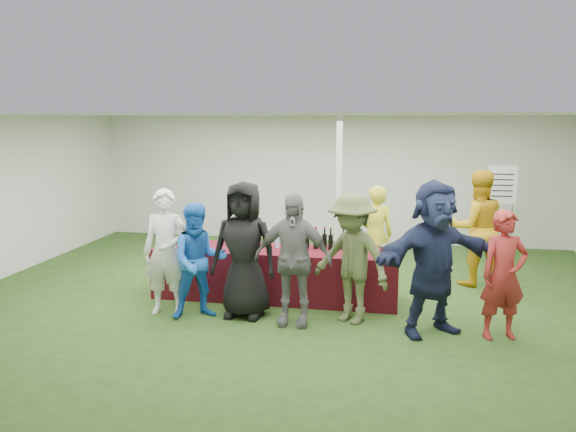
% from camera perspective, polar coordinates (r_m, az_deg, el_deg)
% --- Properties ---
extents(ground, '(60.00, 60.00, 0.00)m').
position_cam_1_polar(ground, '(8.48, 0.79, -8.28)').
color(ground, '#284719').
rests_on(ground, ground).
extents(tent, '(10.00, 10.00, 10.00)m').
position_cam_1_polar(tent, '(9.27, 5.16, 1.84)').
color(tent, white).
rests_on(tent, ground).
extents(serving_table, '(3.60, 0.80, 0.75)m').
position_cam_1_polar(serving_table, '(8.36, -1.35, -5.87)').
color(serving_table, '#550B16').
rests_on(serving_table, ground).
extents(wine_bottles, '(0.94, 0.14, 0.32)m').
position_cam_1_polar(wine_bottles, '(8.26, 3.65, -2.54)').
color(wine_bottles, black).
rests_on(wine_bottles, serving_table).
extents(wine_glasses, '(2.75, 0.15, 0.16)m').
position_cam_1_polar(wine_glasses, '(8.10, -4.69, -2.87)').
color(wine_glasses, silver).
rests_on(wine_glasses, serving_table).
extents(water_bottle, '(0.07, 0.07, 0.23)m').
position_cam_1_polar(water_bottle, '(8.32, -1.11, -2.55)').
color(water_bottle, silver).
rests_on(water_bottle, serving_table).
extents(bar_towel, '(0.25, 0.18, 0.03)m').
position_cam_1_polar(bar_towel, '(8.14, 9.25, -3.61)').
color(bar_towel, white).
rests_on(bar_towel, serving_table).
extents(dump_bucket, '(0.26, 0.26, 0.18)m').
position_cam_1_polar(dump_bucket, '(7.86, 10.16, -3.57)').
color(dump_bucket, slate).
rests_on(dump_bucket, serving_table).
extents(wine_list_sign, '(0.50, 0.03, 1.80)m').
position_cam_1_polar(wine_list_sign, '(10.87, 20.91, 2.25)').
color(wine_list_sign, slate).
rests_on(wine_list_sign, ground).
extents(staff_pourer, '(0.66, 0.51, 1.60)m').
position_cam_1_polar(staff_pourer, '(9.10, 8.85, -1.91)').
color(staff_pourer, gold).
rests_on(staff_pourer, ground).
extents(staff_back, '(1.04, 0.89, 1.86)m').
position_cam_1_polar(staff_back, '(9.40, 18.61, -1.14)').
color(staff_back, gold).
rests_on(staff_back, ground).
extents(customer_0, '(0.67, 0.47, 1.72)m').
position_cam_1_polar(customer_0, '(7.78, -12.27, -3.60)').
color(customer_0, silver).
rests_on(customer_0, ground).
extents(customer_1, '(0.94, 0.87, 1.55)m').
position_cam_1_polar(customer_1, '(7.57, -9.03, -4.55)').
color(customer_1, blue).
rests_on(customer_1, ground).
extents(customer_2, '(0.94, 0.65, 1.84)m').
position_cam_1_polar(customer_2, '(7.52, -4.48, -3.44)').
color(customer_2, black).
rests_on(customer_2, ground).
extents(customer_3, '(1.02, 0.44, 1.73)m').
position_cam_1_polar(customer_3, '(7.22, 0.48, -4.42)').
color(customer_3, slate).
rests_on(customer_3, ground).
extents(customer_4, '(1.28, 1.10, 1.71)m').
position_cam_1_polar(customer_4, '(7.34, 6.50, -4.31)').
color(customer_4, '#4C572E').
rests_on(customer_4, ground).
extents(customer_5, '(1.82, 1.44, 1.93)m').
position_cam_1_polar(customer_5, '(7.11, 14.58, -4.16)').
color(customer_5, '#1A213F').
rests_on(customer_5, ground).
extents(customer_6, '(0.66, 0.53, 1.58)m').
position_cam_1_polar(customer_6, '(7.26, 21.07, -5.62)').
color(customer_6, maroon).
rests_on(customer_6, ground).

